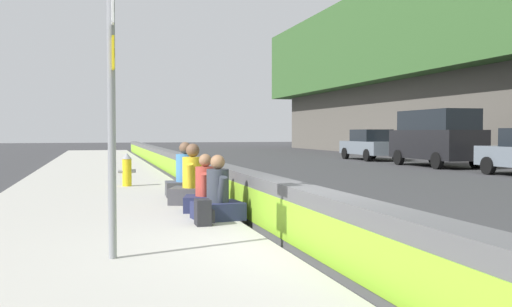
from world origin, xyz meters
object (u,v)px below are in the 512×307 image
fire_hydrant (127,169)px  backpack (203,213)px  seated_person_foreground (218,199)px  seated_person_rear (193,185)px  seated_person_far (185,179)px  route_sign_post (112,73)px  seated_person_middle (205,193)px  parked_car_fourth (436,137)px  parked_car_midline (370,145)px

fire_hydrant → backpack: (-6.84, -0.82, -0.25)m
seated_person_foreground → seated_person_rear: size_ratio=0.88×
seated_person_rear → seated_person_far: (1.40, -0.06, 0.00)m
route_sign_post → seated_person_far: (6.09, -1.72, -1.72)m
seated_person_foreground → seated_person_middle: size_ratio=1.02×
seated_person_middle → seated_person_far: seated_person_far is taller
seated_person_foreground → parked_car_fourth: 18.78m
parked_car_midline → seated_person_rear: bearing=144.3°
fire_hydrant → seated_person_far: (-2.76, -1.14, -0.07)m
seated_person_far → backpack: (-4.08, 0.32, -0.18)m
route_sign_post → seated_person_middle: bearing=-25.8°
seated_person_middle → seated_person_rear: seated_person_rear is taller
fire_hydrant → seated_person_foreground: (-6.31, -1.15, -0.12)m
backpack → parked_car_fourth: 19.40m
seated_person_foreground → parked_car_fourth: bearing=-43.3°
route_sign_post → backpack: 3.10m
route_sign_post → fire_hydrant: (8.85, -0.58, -1.65)m
fire_hydrant → seated_person_foreground: size_ratio=0.83×
route_sign_post → seated_person_rear: (4.69, -1.66, -1.72)m
fire_hydrant → parked_car_midline: (13.76, -13.98, 0.27)m
seated_person_middle → backpack: (-1.52, 0.31, -0.13)m
fire_hydrant → parked_car_fourth: bearing=-62.3°
seated_person_far → seated_person_middle: bearing=179.6°
seated_person_middle → parked_car_fourth: (12.67, -12.89, 0.89)m
seated_person_foreground → parked_car_fourth: parked_car_fourth is taller
fire_hydrant → seated_person_far: seated_person_far is taller
seated_person_rear → route_sign_post: bearing=160.5°
seated_person_rear → seated_person_far: seated_person_far is taller
seated_person_rear → seated_person_far: size_ratio=0.99×
seated_person_rear → seated_person_middle: bearing=-178.0°
parked_car_fourth → seated_person_middle: bearing=134.5°
backpack → seated_person_foreground: bearing=-32.0°
route_sign_post → backpack: (2.01, -1.40, -1.90)m
route_sign_post → seated_person_rear: route_sign_post is taller
seated_person_foreground → parked_car_midline: 23.82m
backpack → fire_hydrant: bearing=6.8°
seated_person_rear → parked_car_midline: (17.92, -12.89, 0.35)m
seated_person_far → parked_car_midline: 20.92m
seated_person_far → parked_car_midline: (16.52, -12.84, 0.34)m
seated_person_rear → seated_person_far: 1.41m
parked_car_fourth → parked_car_midline: size_ratio=1.13×
seated_person_middle → backpack: bearing=168.6°
fire_hydrant → seated_person_middle: bearing=-168.0°
seated_person_rear → backpack: (-2.68, 0.27, -0.18)m
seated_person_middle → backpack: size_ratio=2.60×
seated_person_far → parked_car_midline: parked_car_midline is taller
seated_person_middle → backpack: 1.56m
seated_person_foreground → backpack: 0.64m
backpack → seated_person_rear: bearing=-5.7°
parked_car_fourth → fire_hydrant: bearing=117.7°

